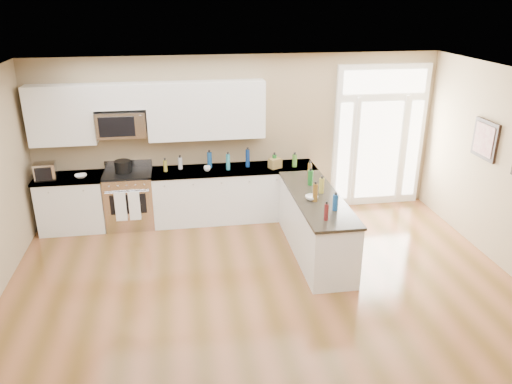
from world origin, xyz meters
TOP-DOWN VIEW (x-y plane):
  - ground at (0.00, 0.00)m, footprint 8.00×8.00m
  - room_shell at (0.00, 0.00)m, footprint 8.00×8.00m
  - back_cabinet_left at (-2.87, 3.69)m, footprint 1.10×0.66m
  - back_cabinet_right at (-0.16, 3.69)m, footprint 2.85×0.66m
  - peninsula_cabinet at (0.93, 2.24)m, footprint 0.69×2.32m
  - upper_cabinet_left at (-2.88, 3.83)m, footprint 1.04×0.33m
  - upper_cabinet_right at (-0.57, 3.83)m, footprint 1.94×0.33m
  - upper_cabinet_short at (-1.95, 3.83)m, footprint 0.82×0.33m
  - microwave at (-1.95, 3.80)m, footprint 0.78×0.41m
  - entry_door at (2.55, 3.95)m, footprint 1.70×0.10m
  - wall_art_near at (3.47, 2.20)m, footprint 0.05×0.58m
  - kitchen_range at (-1.93, 3.69)m, footprint 0.79×0.70m
  - stockpot at (-2.00, 3.74)m, footprint 0.36×0.36m
  - toaster_oven at (-3.19, 3.60)m, footprint 0.34×0.28m
  - cardboard_box at (0.56, 3.59)m, footprint 0.25×0.22m
  - bowl_left at (-2.66, 3.60)m, footprint 0.23×0.23m
  - bowl_peninsula at (0.81, 2.12)m, footprint 0.23×0.23m
  - cup_counter at (-0.61, 3.60)m, footprint 0.12×0.12m
  - counter_bottles at (0.36, 3.02)m, footprint 2.40×2.45m

SIDE VIEW (x-z plane):
  - ground at x=0.00m, z-range 0.00..0.00m
  - peninsula_cabinet at x=0.93m, z-range -0.04..0.90m
  - back_cabinet_right at x=-0.16m, z-range -0.03..0.91m
  - back_cabinet_left at x=-2.87m, z-range -0.03..0.91m
  - kitchen_range at x=-1.93m, z-range -0.06..1.02m
  - bowl_left at x=-2.66m, z-range 0.94..0.99m
  - bowl_peninsula at x=0.81m, z-range 0.94..1.00m
  - cup_counter at x=-0.61m, z-range 0.94..1.03m
  - cardboard_box at x=0.56m, z-range 0.94..1.11m
  - stockpot at x=-2.00m, z-range 0.95..1.16m
  - counter_bottles at x=0.36m, z-range 0.91..1.22m
  - toaster_oven at x=-3.19m, z-range 0.94..1.22m
  - entry_door at x=2.55m, z-range 0.00..2.60m
  - wall_art_near at x=3.47m, z-range 1.41..1.99m
  - room_shell at x=0.00m, z-range -2.29..5.71m
  - microwave at x=-1.95m, z-range 1.55..1.97m
  - upper_cabinet_left at x=-2.88m, z-range 1.45..2.40m
  - upper_cabinet_right at x=-0.57m, z-range 1.45..2.40m
  - upper_cabinet_short at x=-1.95m, z-range 2.00..2.40m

